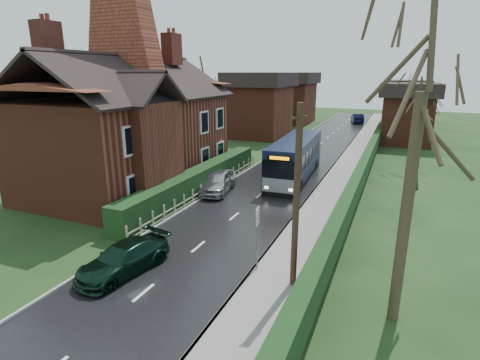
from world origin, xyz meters
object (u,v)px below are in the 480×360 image
at_px(bus_stop_sign, 257,230).
at_px(car_silver, 218,181).
at_px(bus, 295,159).
at_px(brick_house, 131,123).
at_px(telegraph_pole, 296,200).
at_px(car_green, 124,259).

bearing_deg(bus_stop_sign, car_silver, 115.19).
distance_m(bus, bus_stop_sign, 13.99).
relative_size(brick_house, telegraph_pole, 2.18).
distance_m(brick_house, car_green, 12.74).
xyz_separation_m(car_silver, bus_stop_sign, (6.00, -8.68, 1.07)).
distance_m(car_green, bus_stop_sign, 5.37).
distance_m(car_silver, bus_stop_sign, 10.61).
bearing_deg(bus, telegraph_pole, -78.24).
relative_size(car_silver, telegraph_pole, 0.63).
bearing_deg(car_silver, car_green, -92.85).
distance_m(bus, telegraph_pole, 14.94).
relative_size(car_silver, car_green, 1.04).
height_order(brick_house, telegraph_pole, brick_house).
xyz_separation_m(brick_house, car_silver, (5.93, 0.90, -3.66)).
bearing_deg(car_green, bus, 90.74).
distance_m(car_green, telegraph_pole, 7.16).
bearing_deg(car_green, brick_house, 135.99).
distance_m(brick_house, car_silver, 7.03).
distance_m(brick_house, telegraph_pole, 15.90).
height_order(bus, car_green, bus).
bearing_deg(car_silver, bus_stop_sign, -64.57).
bearing_deg(car_silver, bus, 44.20).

